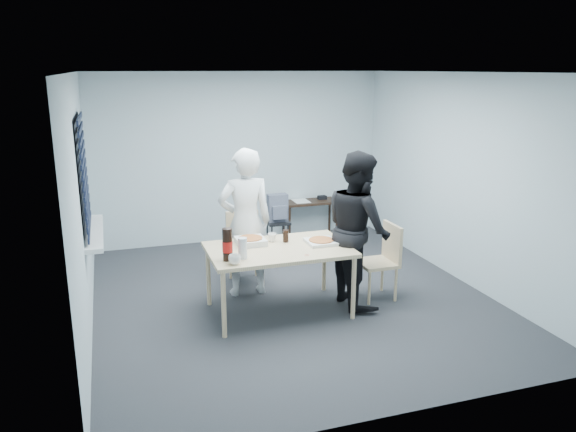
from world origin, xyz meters
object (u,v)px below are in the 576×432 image
object	(u,v)px
mug_a	(235,260)
mug_b	(272,237)
person_black	(358,229)
backpack	(278,208)
soda_bottle	(227,245)
stool	(278,228)
person_white	(245,223)
dining_table	(279,253)
chair_far	(244,241)
chair_right	(384,256)
side_table	(310,206)

from	to	relation	value
mug_a	mug_b	bearing A→B (deg)	47.05
person_black	mug_a	size ratio (longest dim) A/B	14.39
backpack	soda_bottle	xyz separation A→B (m)	(-1.24, -2.31, 0.26)
mug_b	soda_bottle	distance (m)	0.78
stool	soda_bottle	distance (m)	2.69
person_white	soda_bottle	size ratio (longest dim) A/B	5.27
dining_table	backpack	xyz separation A→B (m)	(0.63, 2.08, -0.04)
chair_far	backpack	bearing A→B (deg)	53.08
backpack	person_black	bearing A→B (deg)	-62.70
chair_right	soda_bottle	size ratio (longest dim) A/B	2.65
chair_far	chair_right	bearing A→B (deg)	-36.66
mug_b	soda_bottle	world-z (taller)	soda_bottle
chair_right	side_table	bearing A→B (deg)	88.96
chair_far	stool	world-z (taller)	chair_far
side_table	stool	world-z (taller)	side_table
chair_right	person_white	xyz separation A→B (m)	(-1.51, 0.61, 0.37)
person_white	backpack	distance (m)	1.69
chair_right	dining_table	bearing A→B (deg)	-179.10
chair_right	backpack	size ratio (longest dim) A/B	2.19
mug_a	backpack	bearing A→B (deg)	63.89
side_table	soda_bottle	size ratio (longest dim) A/B	2.63
stool	dining_table	bearing A→B (deg)	-106.67
dining_table	chair_right	size ratio (longest dim) A/B	1.73
person_white	dining_table	bearing A→B (deg)	108.70
chair_far	mug_b	size ratio (longest dim) A/B	8.90
chair_right	person_black	size ratio (longest dim) A/B	0.50
chair_right	stool	bearing A→B (deg)	107.89
person_white	side_table	xyz separation A→B (m)	(1.56, 2.00, -0.38)
chair_far	chair_right	world-z (taller)	same
backpack	mug_b	world-z (taller)	backpack
dining_table	chair_right	bearing A→B (deg)	0.90
chair_far	backpack	xyz separation A→B (m)	(0.75, 1.00, 0.14)
person_black	mug_b	distance (m)	0.98
dining_table	person_white	distance (m)	0.70
chair_right	stool	world-z (taller)	chair_right
dining_table	mug_b	distance (m)	0.27
person_white	mug_b	world-z (taller)	person_white
person_white	backpack	bearing A→B (deg)	-120.18
chair_far	side_table	xyz separation A→B (m)	(1.47, 1.55, -0.00)
backpack	soda_bottle	size ratio (longest dim) A/B	1.21
mug_b	soda_bottle	size ratio (longest dim) A/B	0.30
mug_b	stool	bearing A→B (deg)	71.21
person_white	stool	distance (m)	1.77
chair_far	soda_bottle	bearing A→B (deg)	-110.48
soda_bottle	backpack	bearing A→B (deg)	61.76
mug_a	mug_b	xyz separation A→B (m)	(0.57, 0.61, -0.00)
dining_table	person_white	xyz separation A→B (m)	(-0.21, 0.63, 0.20)
chair_right	mug_b	size ratio (longest dim) A/B	8.90
person_white	person_black	world-z (taller)	same
chair_far	chair_right	size ratio (longest dim) A/B	1.00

